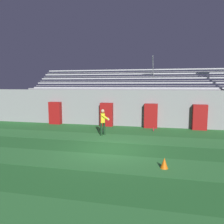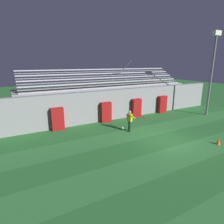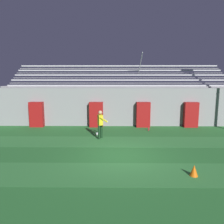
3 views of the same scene
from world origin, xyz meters
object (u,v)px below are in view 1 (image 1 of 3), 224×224
Objects in this scene: goalkeeper at (103,120)px; water_bottle at (154,129)px; padding_pillar_gate_right at (151,116)px; soccer_ball at (102,131)px; traffic_cone at (164,163)px; padding_pillar_far_left at (55,113)px; padding_pillar_gate_left at (107,115)px; padding_pillar_far_right at (200,117)px.

water_bottle is at bearing 31.67° from goalkeeper.
soccer_ball is at bearing -142.04° from padding_pillar_gate_right.
soccer_ball is 0.52× the size of traffic_cone.
padding_pillar_far_left is 8.08m from water_bottle.
traffic_cone is at bearing -85.08° from water_bottle.
soccer_ball is at bearing 125.44° from traffic_cone.
padding_pillar_gate_right is 1.00× the size of padding_pillar_far_left.
water_bottle is at bearing 94.92° from traffic_cone.
water_bottle is (7.96, -1.12, -0.79)m from padding_pillar_far_left.
goalkeeper is 6.96× the size of water_bottle.
water_bottle is at bearing 21.20° from soccer_ball.
goalkeeper is at bearing -133.34° from padding_pillar_gate_right.
padding_pillar_gate_right is at bearing 95.99° from traffic_cone.
padding_pillar_gate_left and padding_pillar_far_left have the same top height.
padding_pillar_gate_left reaches higher than water_bottle.
goalkeeper is 7.59× the size of soccer_ball.
padding_pillar_far_left is 5.27m from soccer_ball.
goalkeeper is 6.21m from traffic_cone.
water_bottle is at bearing -8.03° from padding_pillar_far_left.
padding_pillar_gate_left is 4.31× the size of traffic_cone.
padding_pillar_far_left is at bearing 180.00° from padding_pillar_far_right.
padding_pillar_far_right is 4.31× the size of traffic_cone.
padding_pillar_gate_right reaches higher than water_bottle.
padding_pillar_gate_left is 2.57m from soccer_ball.
traffic_cone is at bearing -62.04° from padding_pillar_gate_left.
padding_pillar_far_left is 11.15m from padding_pillar_far_right.
traffic_cone is (0.84, -7.97, -0.70)m from padding_pillar_gate_right.
padding_pillar_gate_left and padding_pillar_gate_right have the same top height.
goalkeeper is at bearing -148.33° from water_bottle.
soccer_ball is (-3.11, -2.42, -0.80)m from padding_pillar_gate_right.
padding_pillar_gate_left is at bearing 162.84° from water_bottle.
padding_pillar_gate_left is at bearing 117.96° from traffic_cone.
padding_pillar_far_right is 7.54× the size of water_bottle.
padding_pillar_gate_right is at bearing 46.66° from goalkeeper.
goalkeeper is at bearing -70.10° from soccer_ball.
traffic_cone is 6.87m from water_bottle.
padding_pillar_far_left is 8.23× the size of soccer_ball.
traffic_cone is (4.23, -7.97, -0.70)m from padding_pillar_gate_left.
padding_pillar_far_left and padding_pillar_far_right have the same top height.
soccer_ball is at bearing -27.75° from padding_pillar_far_left.
soccer_ball is (0.28, -2.42, -0.80)m from padding_pillar_gate_left.
goalkeeper is 3.77m from water_bottle.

